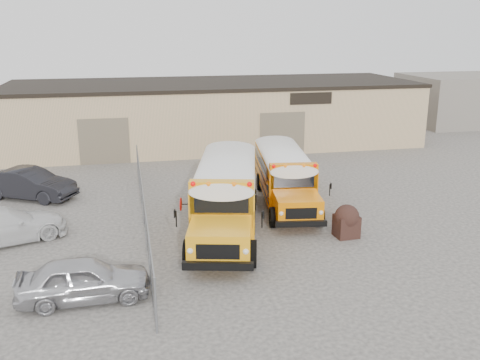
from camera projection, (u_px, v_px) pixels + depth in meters
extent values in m
plane|color=#44413E|center=(291.00, 240.00, 22.51)|extent=(120.00, 120.00, 0.00)
cube|color=tan|center=(213.00, 114.00, 40.68)|extent=(30.00, 10.00, 4.50)
cube|color=black|center=(213.00, 83.00, 40.04)|extent=(30.20, 10.20, 0.25)
cube|color=black|center=(311.00, 98.00, 36.72)|extent=(3.00, 0.08, 0.80)
cube|color=#695B4B|center=(104.00, 141.00, 34.56)|extent=(3.20, 0.08, 3.00)
cube|color=#695B4B|center=(282.00, 134.00, 36.98)|extent=(3.20, 0.08, 3.00)
cylinder|color=gray|center=(156.00, 306.00, 15.42)|extent=(0.07, 0.07, 1.80)
cylinder|color=gray|center=(150.00, 263.00, 18.23)|extent=(0.07, 0.07, 1.80)
cylinder|color=gray|center=(146.00, 231.00, 21.05)|extent=(0.07, 0.07, 1.80)
cylinder|color=gray|center=(143.00, 207.00, 23.87)|extent=(0.07, 0.07, 1.80)
cylinder|color=gray|center=(141.00, 188.00, 26.69)|extent=(0.07, 0.07, 1.80)
cylinder|color=gray|center=(139.00, 172.00, 29.51)|extent=(0.07, 0.07, 1.80)
cylinder|color=gray|center=(137.00, 160.00, 32.33)|extent=(0.07, 0.07, 1.80)
cylinder|color=gray|center=(142.00, 188.00, 23.63)|extent=(0.05, 18.00, 0.05)
cylinder|color=gray|center=(144.00, 225.00, 24.11)|extent=(0.05, 18.00, 0.05)
cube|color=gray|center=(143.00, 207.00, 23.87)|extent=(0.02, 18.00, 1.70)
cube|color=gray|center=(463.00, 99.00, 49.30)|extent=(10.00, 8.00, 4.40)
cube|color=#F9A515|center=(232.00, 157.00, 30.15)|extent=(4.31, 8.13, 2.09)
cube|color=#F9A515|center=(228.00, 191.00, 25.48)|extent=(2.71, 2.71, 1.17)
cube|color=black|center=(229.00, 164.00, 26.28)|extent=(2.05, 0.55, 0.76)
cube|color=white|center=(232.00, 136.00, 29.82)|extent=(4.32, 8.21, 0.41)
cube|color=#F9A515|center=(229.00, 150.00, 26.33)|extent=(2.55, 1.08, 0.37)
sphere|color=#E50705|center=(207.00, 148.00, 26.10)|extent=(0.20, 0.20, 0.20)
sphere|color=#E50705|center=(251.00, 149.00, 26.05)|extent=(0.20, 0.20, 0.20)
sphere|color=orange|center=(219.00, 148.00, 26.08)|extent=(0.20, 0.20, 0.20)
sphere|color=orange|center=(239.00, 149.00, 26.06)|extent=(0.20, 0.20, 0.20)
cube|color=black|center=(227.00, 208.00, 24.45)|extent=(2.48, 0.81, 0.29)
cube|color=black|center=(235.00, 156.00, 34.18)|extent=(2.48, 0.79, 0.29)
cube|color=black|center=(232.00, 158.00, 30.17)|extent=(4.31, 7.99, 0.06)
cube|color=black|center=(232.00, 146.00, 30.28)|extent=(4.05, 6.95, 0.63)
cylinder|color=black|center=(203.00, 202.00, 25.78)|extent=(0.53, 1.10, 1.06)
cylinder|color=black|center=(253.00, 202.00, 25.72)|extent=(0.53, 1.10, 1.06)
cylinder|color=black|center=(213.00, 168.00, 31.96)|extent=(0.53, 1.10, 1.06)
cylinder|color=black|center=(253.00, 168.00, 31.90)|extent=(0.53, 1.10, 1.06)
cylinder|color=#BF0505|center=(197.00, 166.00, 27.61)|extent=(0.16, 0.56, 0.57)
cube|color=orange|center=(270.00, 149.00, 32.97)|extent=(3.21, 7.10, 1.85)
cube|color=orange|center=(280.00, 174.00, 28.84)|extent=(2.25, 2.25, 1.04)
cube|color=black|center=(278.00, 153.00, 29.55)|extent=(1.84, 0.32, 0.68)
cube|color=white|center=(270.00, 132.00, 32.67)|extent=(3.22, 7.17, 0.36)
cube|color=orange|center=(278.00, 142.00, 29.60)|extent=(2.25, 0.76, 0.32)
sphere|color=#E50705|center=(261.00, 141.00, 29.31)|extent=(0.18, 0.18, 0.18)
sphere|color=#E50705|center=(295.00, 141.00, 29.43)|extent=(0.18, 0.18, 0.18)
sphere|color=orange|center=(270.00, 141.00, 29.34)|extent=(0.18, 0.18, 0.18)
sphere|color=orange|center=(286.00, 141.00, 29.40)|extent=(0.18, 0.18, 0.18)
cube|color=black|center=(283.00, 187.00, 27.94)|extent=(2.21, 0.51, 0.25)
cube|color=black|center=(264.00, 149.00, 36.53)|extent=(2.21, 0.49, 0.25)
cube|color=black|center=(270.00, 150.00, 32.98)|extent=(3.23, 6.97, 0.05)
cube|color=black|center=(270.00, 140.00, 33.08)|extent=(3.08, 6.04, 0.56)
cylinder|color=black|center=(260.00, 183.00, 29.01)|extent=(0.38, 0.96, 0.94)
cylinder|color=black|center=(299.00, 182.00, 29.15)|extent=(0.38, 0.96, 0.94)
cylinder|color=black|center=(251.00, 158.00, 34.46)|extent=(0.38, 0.96, 0.94)
cylinder|color=black|center=(284.00, 158.00, 34.61)|extent=(0.38, 0.96, 0.94)
cube|color=black|center=(346.00, 226.00, 22.76)|extent=(1.01, 0.92, 0.95)
sphere|color=black|center=(347.00, 217.00, 22.64)|extent=(1.05, 1.05, 1.05)
imported|color=silver|center=(84.00, 279.00, 17.40)|extent=(4.33, 1.86, 1.46)
imported|color=silver|center=(2.00, 226.00, 22.07)|extent=(5.51, 3.82, 1.48)
imported|color=black|center=(29.00, 184.00, 27.73)|extent=(5.06, 3.78, 1.60)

